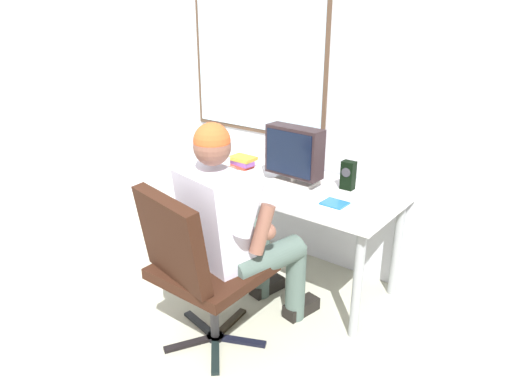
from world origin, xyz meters
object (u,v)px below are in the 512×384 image
(wine_glass, at_px, (225,165))
(desk_speaker, at_px, (348,175))
(cd_case, at_px, (335,203))
(book_stack, at_px, (242,162))
(crt_monitor, at_px, (294,154))
(office_chair, at_px, (195,261))
(person_seated, at_px, (235,226))
(desk, at_px, (290,195))

(wine_glass, bearing_deg, desk_speaker, 22.86)
(desk_speaker, bearing_deg, cd_case, -77.51)
(book_stack, bearing_deg, crt_monitor, -6.59)
(office_chair, height_order, crt_monitor, crt_monitor)
(person_seated, height_order, wine_glass, person_seated)
(desk, relative_size, cd_case, 10.02)
(cd_case, bearing_deg, desk, 161.82)
(desk, height_order, desk_speaker, desk_speaker)
(person_seated, height_order, crt_monitor, person_seated)
(desk, bearing_deg, desk_speaker, 21.93)
(person_seated, bearing_deg, desk_speaker, 70.29)
(office_chair, height_order, cd_case, office_chair)
(desk_speaker, bearing_deg, person_seated, -109.71)
(desk_speaker, relative_size, book_stack, 1.00)
(cd_case, bearing_deg, person_seated, -123.85)
(desk_speaker, bearing_deg, wine_glass, -157.14)
(crt_monitor, relative_size, cd_case, 2.69)
(wine_glass, height_order, desk_speaker, desk_speaker)
(crt_monitor, relative_size, desk_speaker, 2.12)
(office_chair, bearing_deg, desk, 91.12)
(desk, height_order, office_chair, office_chair)
(person_seated, xyz_separation_m, wine_glass, (-0.47, 0.45, 0.15))
(desk, xyz_separation_m, wine_glass, (-0.41, -0.18, 0.18))
(person_seated, bearing_deg, crt_monitor, 94.29)
(crt_monitor, height_order, book_stack, crt_monitor)
(desk, bearing_deg, cd_case, -18.18)
(cd_case, bearing_deg, desk_speaker, 102.49)
(person_seated, bearing_deg, office_chair, -100.17)
(crt_monitor, distance_m, cd_case, 0.45)
(crt_monitor, xyz_separation_m, desk_speaker, (0.32, 0.13, -0.11))
(book_stack, bearing_deg, desk_speaker, 5.30)
(person_seated, height_order, book_stack, person_seated)
(desk, xyz_separation_m, desk_speaker, (0.34, 0.14, 0.17))
(desk, distance_m, wine_glass, 0.48)
(office_chair, bearing_deg, book_stack, 116.21)
(wine_glass, height_order, cd_case, wine_glass)
(office_chair, bearing_deg, wine_glass, 120.44)
(person_seated, distance_m, book_stack, 0.88)
(desk_speaker, bearing_deg, desk, -158.07)
(wine_glass, bearing_deg, person_seated, -43.79)
(person_seated, xyz_separation_m, desk_speaker, (0.28, 0.77, 0.15))
(desk_speaker, height_order, cd_case, desk_speaker)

